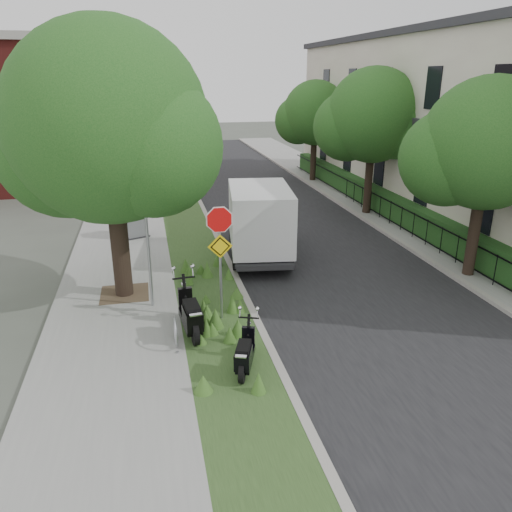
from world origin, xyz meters
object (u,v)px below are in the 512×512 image
(scooter_far, at_px, (245,357))
(box_truck, at_px, (259,218))
(sign_assembly, at_px, (220,240))
(utility_cabinet, at_px, (134,221))
(scooter_near, at_px, (191,318))

(scooter_far, bearing_deg, box_truck, 74.99)
(scooter_far, bearing_deg, sign_assembly, 92.14)
(sign_assembly, distance_m, utility_cabinet, 8.36)
(box_truck, height_order, utility_cabinet, box_truck)
(sign_assembly, bearing_deg, box_truck, 66.45)
(scooter_far, xyz_separation_m, utility_cabinet, (-2.43, 10.53, 0.29))
(sign_assembly, xyz_separation_m, scooter_far, (0.10, -2.66, -1.84))
(scooter_near, height_order, utility_cabinet, utility_cabinet)
(scooter_far, xyz_separation_m, box_truck, (2.01, 7.51, 0.99))
(sign_assembly, xyz_separation_m, scooter_near, (-0.88, -0.74, -1.75))
(scooter_near, height_order, box_truck, box_truck)
(sign_assembly, relative_size, box_truck, 0.62)
(scooter_near, relative_size, scooter_far, 1.29)
(sign_assembly, xyz_separation_m, box_truck, (2.11, 4.85, -0.85))
(utility_cabinet, bearing_deg, box_truck, -34.24)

